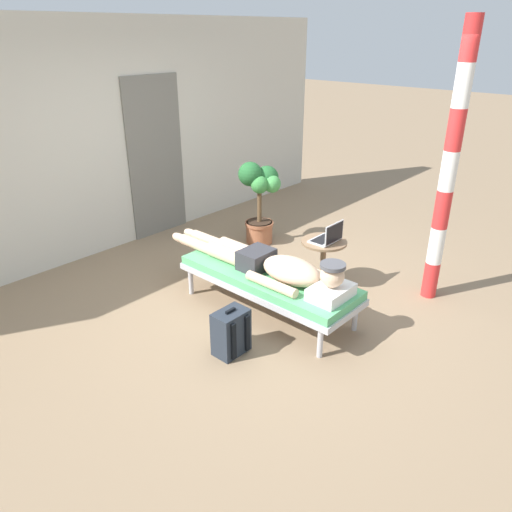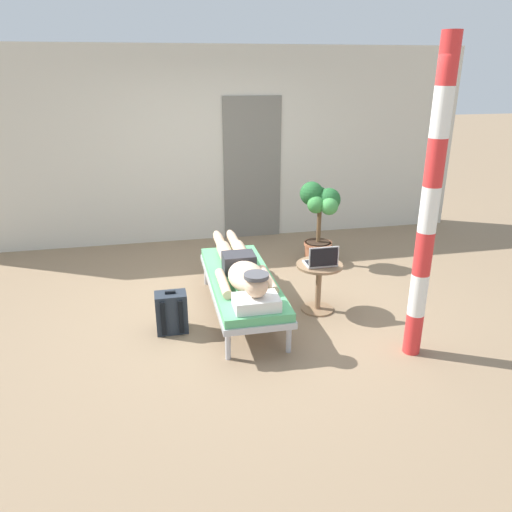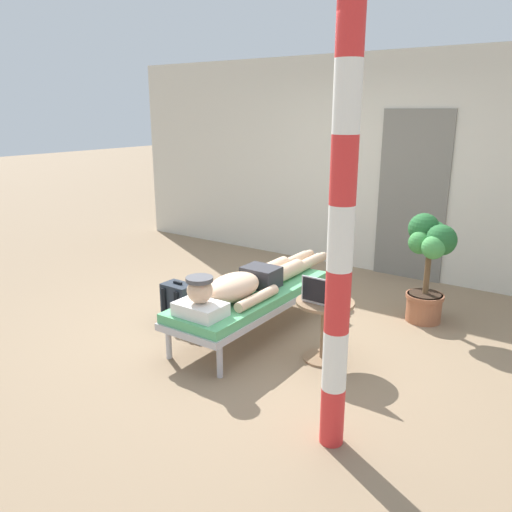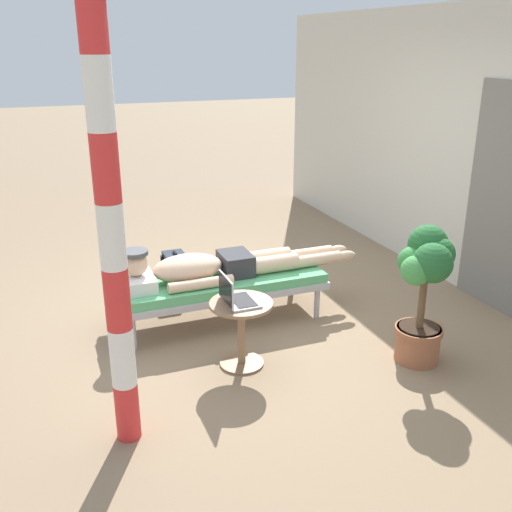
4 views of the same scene
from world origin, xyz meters
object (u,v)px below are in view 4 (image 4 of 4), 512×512
object	(u,v)px
lounge_chair	(220,284)
side_table	(241,323)
porch_post	(112,236)
backpack	(176,274)
potted_plant	(425,283)
person_reclining	(214,266)
laptop	(235,296)

from	to	relation	value
lounge_chair	side_table	size ratio (longest dim) A/B	3.53
porch_post	backpack	bearing A→B (deg)	158.22
side_table	porch_post	size ratio (longest dim) A/B	0.20
lounge_chair	porch_post	distance (m)	1.98
backpack	potted_plant	bearing A→B (deg)	35.94
backpack	side_table	bearing A→B (deg)	4.70
person_reclining	backpack	xyz separation A→B (m)	(-0.73, -0.16, -0.32)
laptop	backpack	distance (m)	1.58
backpack	porch_post	xyz separation A→B (m)	(2.09, -0.84, 1.14)
potted_plant	porch_post	world-z (taller)	porch_post
person_reclining	potted_plant	distance (m)	1.77
laptop	lounge_chair	bearing A→B (deg)	170.11
lounge_chair	laptop	world-z (taller)	laptop
lounge_chair	potted_plant	xyz separation A→B (m)	(1.24, 1.21, 0.30)
person_reclining	potted_plant	xyz separation A→B (m)	(1.24, 1.26, 0.13)
potted_plant	lounge_chair	bearing A→B (deg)	-135.58
person_reclining	laptop	bearing A→B (deg)	-6.42
person_reclining	porch_post	size ratio (longest dim) A/B	0.81
backpack	potted_plant	world-z (taller)	potted_plant
person_reclining	side_table	distance (m)	0.82
person_reclining	porch_post	world-z (taller)	porch_post
lounge_chair	person_reclining	size ratio (longest dim) A/B	0.85
potted_plant	side_table	bearing A→B (deg)	-108.60
lounge_chair	porch_post	world-z (taller)	porch_post
person_reclining	side_table	world-z (taller)	person_reclining
laptop	porch_post	xyz separation A→B (m)	(0.56, -0.91, 0.75)
backpack	lounge_chair	bearing A→B (deg)	16.32
potted_plant	porch_post	bearing A→B (deg)	-86.78
laptop	side_table	bearing A→B (deg)	90.00
laptop	porch_post	distance (m)	1.31
side_table	laptop	bearing A→B (deg)	-90.00
laptop	porch_post	bearing A→B (deg)	-58.18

